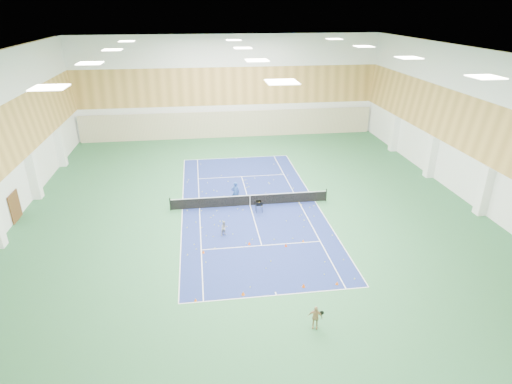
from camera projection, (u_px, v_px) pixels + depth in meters
ground at (250, 205)px, 35.00m from camera, size 40.00×40.00×0.00m
room_shell at (250, 135)px, 32.57m from camera, size 36.00×40.00×12.00m
wood_cladding at (249, 109)px, 31.76m from camera, size 36.00×40.00×8.00m
ceiling_light_grid at (249, 53)px, 30.17m from camera, size 21.40×25.40×0.06m
court_surface at (250, 205)px, 35.00m from camera, size 10.97×23.77×0.01m
tennis_balls_scatter at (250, 205)px, 34.98m from camera, size 10.57×22.77×0.07m
tennis_net at (250, 199)px, 34.78m from camera, size 12.80×0.10×1.10m
back_curtain at (230, 124)px, 52.23m from camera, size 35.40×0.16×3.20m
door_left_b at (15, 207)px, 32.28m from camera, size 0.08×1.80×2.20m
coach at (235, 192)px, 35.12m from camera, size 0.69×0.47×1.86m
child_court at (224, 228)px, 30.33m from camera, size 0.67×0.64×1.10m
child_apron at (315, 317)px, 21.58m from camera, size 0.83×0.57×1.32m
ball_cart at (259, 207)px, 33.73m from camera, size 0.58×0.58×0.94m
cone_svc_a at (203, 252)px, 28.31m from camera, size 0.20×0.20×0.21m
cone_svc_b at (249, 243)px, 29.28m from camera, size 0.21×0.21×0.23m
cone_svc_c at (286, 245)px, 29.07m from camera, size 0.20×0.20×0.22m
cone_svc_d at (303, 241)px, 29.63m from camera, size 0.17×0.17×0.19m
cone_base_a at (196, 300)px, 23.73m from camera, size 0.17×0.17×0.19m
cone_base_b at (243, 293)px, 24.23m from camera, size 0.22×0.22×0.24m
cone_base_c at (304, 285)px, 24.89m from camera, size 0.22×0.22×0.24m
cone_base_d at (337, 283)px, 25.12m from camera, size 0.20×0.20×0.22m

